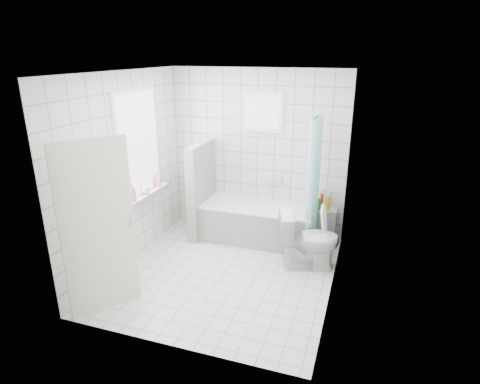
% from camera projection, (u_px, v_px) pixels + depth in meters
% --- Properties ---
extents(ground, '(3.00, 3.00, 0.00)m').
position_uv_depth(ground, '(225.00, 273.00, 5.40)').
color(ground, white).
rests_on(ground, ground).
extents(ceiling, '(3.00, 3.00, 0.00)m').
position_uv_depth(ceiling, '(222.00, 72.00, 4.54)').
color(ceiling, white).
rests_on(ceiling, ground).
extents(wall_back, '(2.80, 0.02, 2.60)m').
position_uv_depth(wall_back, '(257.00, 153.00, 6.31)').
color(wall_back, white).
rests_on(wall_back, ground).
extents(wall_front, '(2.80, 0.02, 2.60)m').
position_uv_depth(wall_front, '(165.00, 229.00, 3.63)').
color(wall_front, white).
rests_on(wall_front, ground).
extents(wall_left, '(0.02, 3.00, 2.60)m').
position_uv_depth(wall_left, '(126.00, 171.00, 5.39)').
color(wall_left, white).
rests_on(wall_left, ground).
extents(wall_right, '(0.02, 3.00, 2.60)m').
position_uv_depth(wall_right, '(339.00, 193.00, 4.55)').
color(wall_right, white).
rests_on(wall_right, ground).
extents(window_left, '(0.01, 0.90, 1.40)m').
position_uv_depth(window_left, '(139.00, 145.00, 5.54)').
color(window_left, white).
rests_on(window_left, wall_left).
extents(window_back, '(0.50, 0.01, 0.50)m').
position_uv_depth(window_back, '(263.00, 112.00, 6.02)').
color(window_back, white).
rests_on(window_back, wall_back).
extents(window_sill, '(0.18, 1.02, 0.08)m').
position_uv_depth(window_sill, '(146.00, 195.00, 5.78)').
color(window_sill, white).
rests_on(window_sill, wall_left).
extents(door, '(0.49, 0.68, 2.00)m').
position_uv_depth(door, '(98.00, 229.00, 4.34)').
color(door, silver).
rests_on(door, ground).
extents(bathtub, '(1.73, 0.77, 0.58)m').
position_uv_depth(bathtub, '(258.00, 222.00, 6.27)').
color(bathtub, white).
rests_on(bathtub, ground).
extents(partition_wall, '(0.15, 0.85, 1.50)m').
position_uv_depth(partition_wall, '(202.00, 189.00, 6.35)').
color(partition_wall, white).
rests_on(partition_wall, ground).
extents(tiled_ledge, '(0.40, 0.24, 0.55)m').
position_uv_depth(tiled_ledge, '(323.00, 225.00, 6.21)').
color(tiled_ledge, white).
rests_on(tiled_ledge, ground).
extents(toilet, '(0.91, 0.70, 0.82)m').
position_uv_depth(toilet, '(309.00, 240.00, 5.42)').
color(toilet, white).
rests_on(toilet, ground).
extents(curtain_rod, '(0.02, 0.80, 0.02)m').
position_uv_depth(curtain_rod, '(317.00, 115.00, 5.44)').
color(curtain_rod, silver).
rests_on(curtain_rod, wall_back).
extents(shower_curtain, '(0.14, 0.48, 1.78)m').
position_uv_depth(shower_curtain, '(311.00, 181.00, 5.62)').
color(shower_curtain, '#4CD5E1').
rests_on(shower_curtain, curtain_rod).
extents(tub_faucet, '(0.18, 0.06, 0.06)m').
position_uv_depth(tub_faucet, '(271.00, 183.00, 6.35)').
color(tub_faucet, silver).
rests_on(tub_faucet, wall_back).
extents(sill_bottles, '(0.16, 0.78, 0.27)m').
position_uv_depth(sill_bottles, '(143.00, 187.00, 5.65)').
color(sill_bottles, '#C562B3').
rests_on(sill_bottles, window_sill).
extents(ledge_bottles, '(0.20, 0.17, 0.23)m').
position_uv_depth(ledge_bottles, '(324.00, 202.00, 6.07)').
color(ledge_bottles, gold).
rests_on(ledge_bottles, tiled_ledge).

